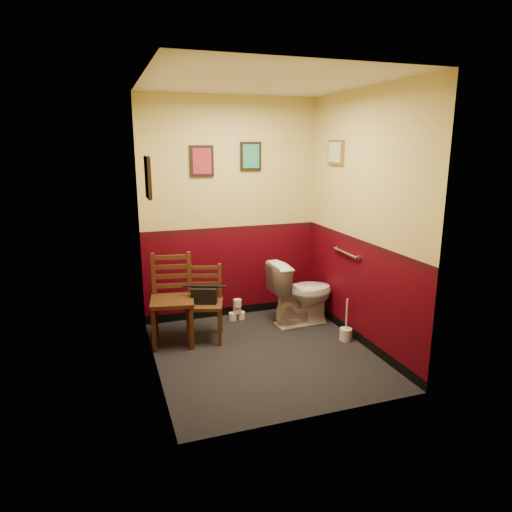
# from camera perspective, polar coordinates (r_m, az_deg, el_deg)

# --- Properties ---
(floor) EXTENTS (2.20, 2.40, 0.00)m
(floor) POSITION_cam_1_polar(r_m,az_deg,el_deg) (4.90, 0.97, -12.10)
(floor) COLOR black
(floor) RESTS_ON ground
(ceiling) EXTENTS (2.20, 2.40, 0.00)m
(ceiling) POSITION_cam_1_polar(r_m,az_deg,el_deg) (4.44, 1.12, 21.02)
(ceiling) COLOR silver
(ceiling) RESTS_ON ground
(wall_back) EXTENTS (2.20, 0.00, 2.70)m
(wall_back) POSITION_cam_1_polar(r_m,az_deg,el_deg) (5.61, -3.15, 5.68)
(wall_back) COLOR #42030C
(wall_back) RESTS_ON ground
(wall_front) EXTENTS (2.20, 0.00, 2.70)m
(wall_front) POSITION_cam_1_polar(r_m,az_deg,el_deg) (3.40, 7.92, 0.18)
(wall_front) COLOR #42030C
(wall_front) RESTS_ON ground
(wall_left) EXTENTS (0.00, 2.40, 2.70)m
(wall_left) POSITION_cam_1_polar(r_m,az_deg,el_deg) (4.24, -13.10, 2.68)
(wall_left) COLOR #42030C
(wall_left) RESTS_ON ground
(wall_right) EXTENTS (0.00, 2.40, 2.70)m
(wall_right) POSITION_cam_1_polar(r_m,az_deg,el_deg) (4.96, 13.11, 4.26)
(wall_right) COLOR #42030C
(wall_right) RESTS_ON ground
(grab_bar) EXTENTS (0.05, 0.56, 0.06)m
(grab_bar) POSITION_cam_1_polar(r_m,az_deg,el_deg) (5.23, 11.16, 0.38)
(grab_bar) COLOR silver
(grab_bar) RESTS_ON wall_right
(framed_print_back_a) EXTENTS (0.28, 0.04, 0.36)m
(framed_print_back_a) POSITION_cam_1_polar(r_m,az_deg,el_deg) (5.45, -6.79, 11.70)
(framed_print_back_a) COLOR black
(framed_print_back_a) RESTS_ON wall_back
(framed_print_back_b) EXTENTS (0.26, 0.04, 0.34)m
(framed_print_back_b) POSITION_cam_1_polar(r_m,az_deg,el_deg) (5.61, -0.67, 12.37)
(framed_print_back_b) COLOR black
(framed_print_back_b) RESTS_ON wall_back
(framed_print_left) EXTENTS (0.04, 0.30, 0.38)m
(framed_print_left) POSITION_cam_1_polar(r_m,az_deg,el_deg) (4.28, -13.34, 9.52)
(framed_print_left) COLOR black
(framed_print_left) RESTS_ON wall_left
(framed_print_right) EXTENTS (0.04, 0.34, 0.28)m
(framed_print_right) POSITION_cam_1_polar(r_m,az_deg,el_deg) (5.40, 9.92, 12.64)
(framed_print_right) COLOR olive
(framed_print_right) RESTS_ON wall_right
(toilet) EXTENTS (0.81, 0.48, 0.77)m
(toilet) POSITION_cam_1_polar(r_m,az_deg,el_deg) (5.57, 5.71, -4.62)
(toilet) COLOR white
(toilet) RESTS_ON floor
(toilet_brush) EXTENTS (0.14, 0.14, 0.49)m
(toilet_brush) POSITION_cam_1_polar(r_m,az_deg,el_deg) (5.28, 11.15, -9.47)
(toilet_brush) COLOR silver
(toilet_brush) RESTS_ON floor
(chair_left) EXTENTS (0.53, 0.53, 0.98)m
(chair_left) POSITION_cam_1_polar(r_m,az_deg,el_deg) (5.09, -10.43, -5.34)
(chair_left) COLOR #503118
(chair_left) RESTS_ON floor
(chair_right) EXTENTS (0.49, 0.49, 0.84)m
(chair_right) POSITION_cam_1_polar(r_m,az_deg,el_deg) (5.14, -6.42, -5.86)
(chair_right) COLOR #503118
(chair_right) RESTS_ON floor
(handbag) EXTENTS (0.31, 0.23, 0.20)m
(handbag) POSITION_cam_1_polar(r_m,az_deg,el_deg) (5.07, -6.48, -4.87)
(handbag) COLOR black
(handbag) RESTS_ON chair_right
(tp_stack) EXTENTS (0.21, 0.13, 0.27)m
(tp_stack) POSITION_cam_1_polar(r_m,az_deg,el_deg) (5.74, -2.38, -6.88)
(tp_stack) COLOR silver
(tp_stack) RESTS_ON floor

